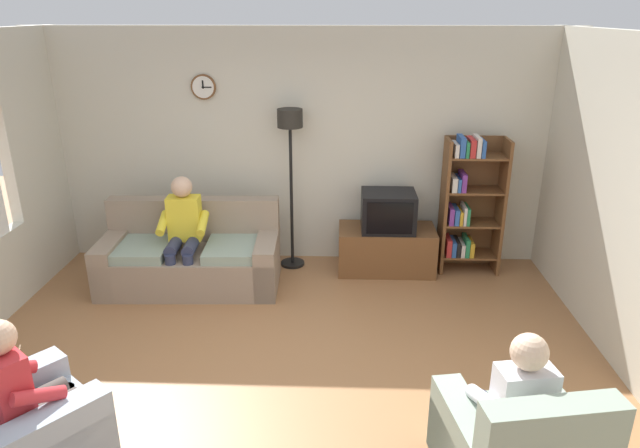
% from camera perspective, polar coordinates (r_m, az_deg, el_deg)
% --- Properties ---
extents(ground_plane, '(12.00, 12.00, 0.00)m').
position_cam_1_polar(ground_plane, '(4.79, -3.96, -15.92)').
color(ground_plane, '#9E6B42').
extents(back_wall_assembly, '(6.20, 0.17, 2.70)m').
position_cam_1_polar(back_wall_assembly, '(6.67, -1.92, 7.66)').
color(back_wall_assembly, beige).
rests_on(back_wall_assembly, ground_plane).
extents(couch, '(1.93, 0.95, 0.90)m').
position_cam_1_polar(couch, '(6.38, -12.82, -3.35)').
color(couch, gray).
rests_on(couch, ground_plane).
extents(tv_stand, '(1.10, 0.56, 0.51)m').
position_cam_1_polar(tv_stand, '(6.63, 6.67, -2.52)').
color(tv_stand, brown).
rests_on(tv_stand, ground_plane).
extents(tv, '(0.60, 0.49, 0.44)m').
position_cam_1_polar(tv, '(6.43, 6.86, 1.30)').
color(tv, black).
rests_on(tv, tv_stand).
extents(bookshelf, '(0.68, 0.36, 1.58)m').
position_cam_1_polar(bookshelf, '(6.63, 14.59, 2.05)').
color(bookshelf, brown).
rests_on(bookshelf, ground_plane).
extents(floor_lamp, '(0.28, 0.28, 1.85)m').
position_cam_1_polar(floor_lamp, '(6.35, -2.99, 7.90)').
color(floor_lamp, black).
rests_on(floor_lamp, ground_plane).
extents(armchair_near_window, '(1.18, 1.19, 0.90)m').
position_cam_1_polar(armchair_near_window, '(4.36, -27.97, -18.13)').
color(armchair_near_window, '#9EADBC').
rests_on(armchair_near_window, ground_plane).
extents(person_on_couch, '(0.52, 0.55, 1.24)m').
position_cam_1_polar(person_on_couch, '(6.14, -13.58, -0.47)').
color(person_on_couch, yellow).
rests_on(person_on_couch, ground_plane).
extents(person_in_left_armchair, '(0.63, 0.64, 1.12)m').
position_cam_1_polar(person_in_left_armchair, '(4.21, -27.56, -14.30)').
color(person_in_left_armchair, red).
rests_on(person_in_left_armchair, ground_plane).
extents(person_in_right_armchair, '(0.56, 0.58, 1.12)m').
position_cam_1_polar(person_in_right_armchair, '(3.85, 18.92, -16.42)').
color(person_in_right_armchair, silver).
rests_on(person_in_right_armchair, ground_plane).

